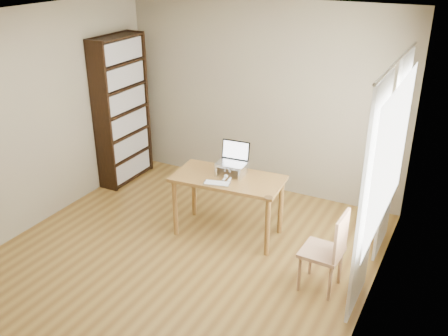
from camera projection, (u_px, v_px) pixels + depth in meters
room at (172, 155)px, 4.93m from camera, size 4.04×4.54×2.64m
bookshelf at (122, 111)px, 7.06m from camera, size 0.30×0.90×2.10m
curtains at (382, 175)px, 4.82m from camera, size 0.03×1.90×2.25m
desk at (228, 186)px, 5.80m from camera, size 1.32×0.74×0.75m
laptop_stand at (231, 168)px, 5.78m from camera, size 0.32×0.25×0.13m
laptop at (234, 158)px, 5.78m from camera, size 0.36×0.31×0.24m
keyboard at (217, 183)px, 5.58m from camera, size 0.32×0.20×0.02m
coaster at (268, 198)px, 5.28m from camera, size 0.10×0.10×0.01m
cat at (233, 169)px, 5.81m from camera, size 0.24×0.48×0.14m
chair at (329, 249)px, 4.89m from camera, size 0.40×0.40×0.88m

